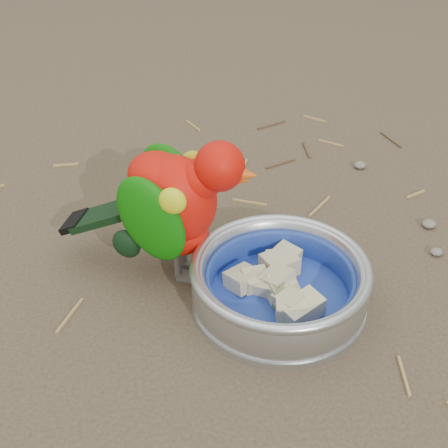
{
  "coord_description": "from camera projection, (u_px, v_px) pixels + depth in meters",
  "views": [
    {
      "loc": [
        -0.03,
        -0.56,
        0.5
      ],
      "look_at": [
        0.05,
        0.03,
        0.08
      ],
      "focal_mm": 50.0,
      "sensor_mm": 36.0,
      "label": 1
    }
  ],
  "objects": [
    {
      "name": "ground",
      "position": [
        182.0,
        294.0,
        0.75
      ],
      "size": [
        60.0,
        60.0,
        0.0
      ],
      "primitive_type": "plane",
      "color": "#4B3C2D"
    },
    {
      "name": "food_bowl",
      "position": [
        279.0,
        300.0,
        0.73
      ],
      "size": [
        0.2,
        0.2,
        0.02
      ],
      "primitive_type": "cylinder",
      "color": "#B2B2BA",
      "rests_on": "ground"
    },
    {
      "name": "bowl_wall",
      "position": [
        280.0,
        280.0,
        0.71
      ],
      "size": [
        0.2,
        0.2,
        0.04
      ],
      "primitive_type": null,
      "color": "#B2B2BA",
      "rests_on": "food_bowl"
    },
    {
      "name": "fruit_wedges",
      "position": [
        280.0,
        285.0,
        0.71
      ],
      "size": [
        0.12,
        0.12,
        0.03
      ],
      "primitive_type": null,
      "color": "#C0B088",
      "rests_on": "food_bowl"
    },
    {
      "name": "lory_parrot",
      "position": [
        175.0,
        211.0,
        0.73
      ],
      "size": [
        0.24,
        0.18,
        0.18
      ],
      "primitive_type": null,
      "rotation": [
        0.0,
        0.0,
        -1.96
      ],
      "color": "red",
      "rests_on": "ground"
    },
    {
      "name": "ground_debris",
      "position": [
        213.0,
        243.0,
        0.83
      ],
      "size": [
        0.9,
        0.8,
        0.01
      ],
      "primitive_type": null,
      "color": "#A07E45",
      "rests_on": "ground"
    }
  ]
}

